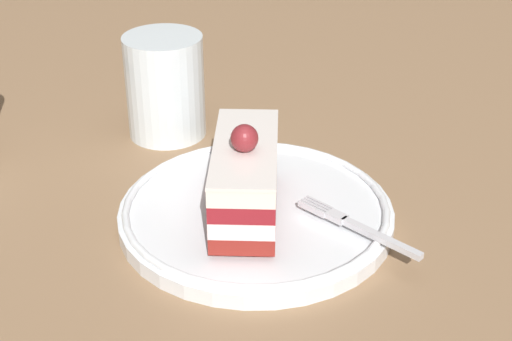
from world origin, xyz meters
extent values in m
plane|color=#8E6C4B|center=(0.00, 0.00, 0.00)|extent=(2.40, 2.40, 0.00)
cylinder|color=white|center=(-0.02, 0.01, 0.01)|extent=(0.22, 0.22, 0.01)
torus|color=white|center=(-0.02, 0.01, 0.01)|extent=(0.21, 0.21, 0.01)
cube|color=maroon|center=(-0.02, 0.02, 0.02)|extent=(0.13, 0.12, 0.01)
cube|color=white|center=(-0.02, 0.02, 0.04)|extent=(0.13, 0.12, 0.01)
cube|color=maroon|center=(-0.02, 0.02, 0.05)|extent=(0.13, 0.12, 0.01)
cube|color=white|center=(-0.02, 0.02, 0.06)|extent=(0.13, 0.12, 0.01)
cube|color=white|center=(-0.02, 0.02, 0.07)|extent=(0.13, 0.12, 0.00)
sphere|color=maroon|center=(-0.03, 0.03, 0.08)|extent=(0.02, 0.02, 0.02)
cube|color=silver|center=(-0.12, -0.03, 0.02)|extent=(0.07, 0.01, 0.00)
cube|color=silver|center=(-0.08, -0.02, 0.02)|extent=(0.02, 0.01, 0.00)
cube|color=silver|center=(-0.06, -0.03, 0.02)|extent=(0.03, 0.00, 0.00)
cube|color=silver|center=(-0.06, -0.02, 0.02)|extent=(0.03, 0.00, 0.00)
cube|color=silver|center=(-0.06, -0.02, 0.02)|extent=(0.03, 0.00, 0.00)
cube|color=silver|center=(-0.06, -0.02, 0.02)|extent=(0.03, 0.00, 0.00)
cylinder|color=silver|center=(0.16, -0.03, 0.05)|extent=(0.08, 0.08, 0.10)
cylinder|color=silver|center=(0.16, -0.03, 0.03)|extent=(0.07, 0.07, 0.06)
camera|label=1|loc=(-0.40, 0.34, 0.34)|focal=52.33mm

